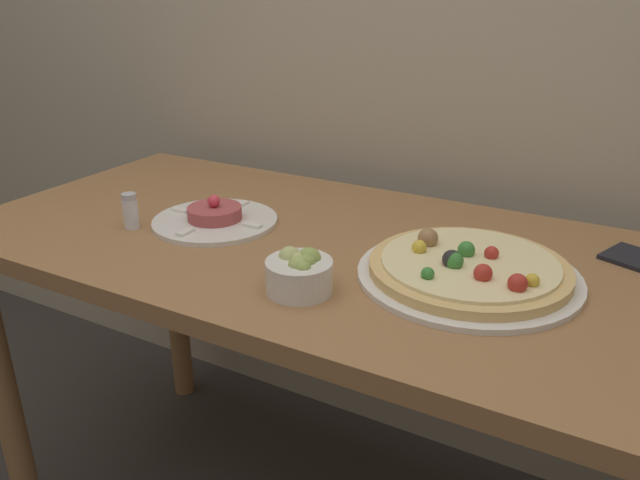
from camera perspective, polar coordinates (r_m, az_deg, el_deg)
dining_table at (r=1.24m, az=-0.46°, el=-4.50°), size 1.41×0.69×0.76m
pizza_plate at (r=1.06m, az=13.41°, el=-2.62°), size 0.37×0.37×0.06m
tartare_plate at (r=1.29m, az=-9.58°, el=1.99°), size 0.25×0.25×0.06m
small_bowl at (r=0.99m, az=-1.88°, el=-2.98°), size 0.11×0.11×0.07m
salt_shaker at (r=1.29m, az=-16.95°, el=2.54°), size 0.03×0.03×0.07m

